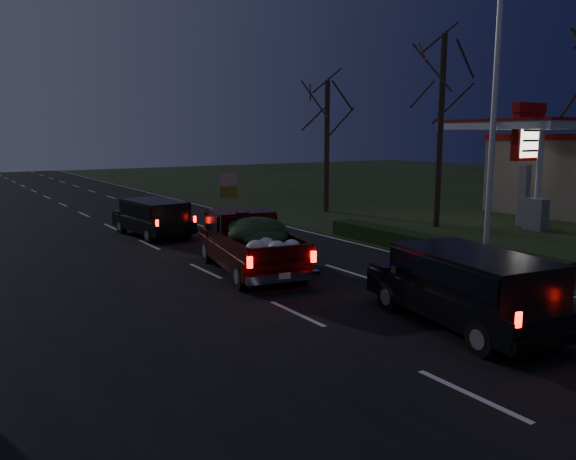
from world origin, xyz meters
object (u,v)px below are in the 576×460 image
gas_price_pylon (527,144)px  light_pole (495,95)px  pickup_truck (250,239)px  lead_suv (154,214)px  rear_suv (469,282)px

gas_price_pylon → light_pole: bearing=-155.3°
light_pole → pickup_truck: light_pole is taller
light_pole → lead_suv: size_ratio=2.08×
light_pole → gas_price_pylon: light_pole is taller
gas_price_pylon → pickup_truck: size_ratio=1.02×
pickup_truck → lead_suv: bearing=103.6°
pickup_truck → gas_price_pylon: bearing=14.1°
light_pole → gas_price_pylon: size_ratio=1.64×
light_pole → rear_suv: size_ratio=1.83×
lead_suv → gas_price_pylon: bearing=-28.9°
pickup_truck → lead_suv: 7.47m
gas_price_pylon → lead_suv: bearing=156.2°
pickup_truck → rear_suv: (1.44, -7.04, 0.02)m
light_pole → gas_price_pylon: 7.36m
light_pole → lead_suv: light_pole is taller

